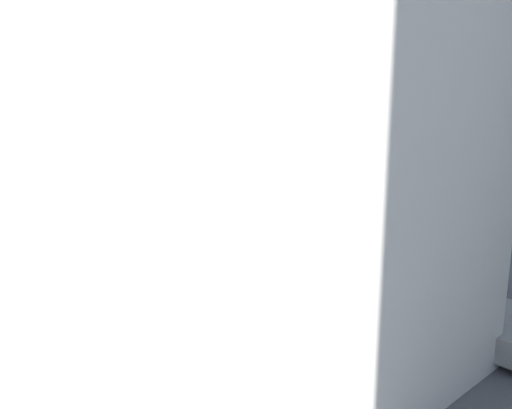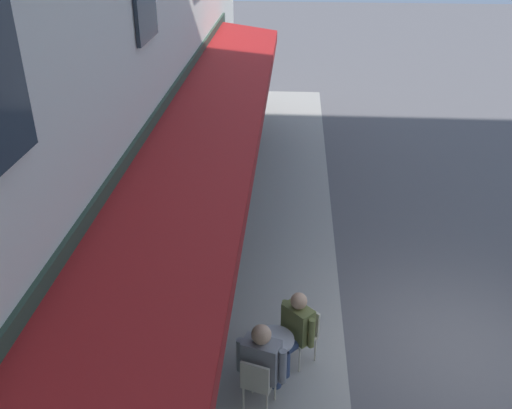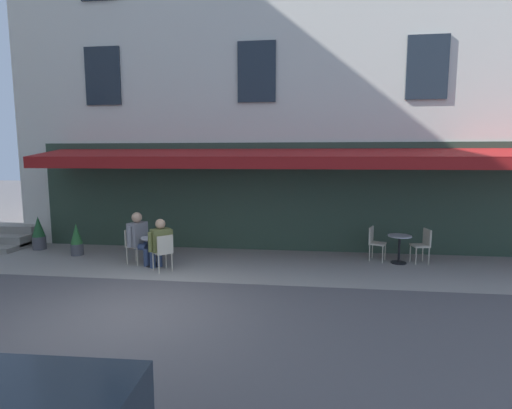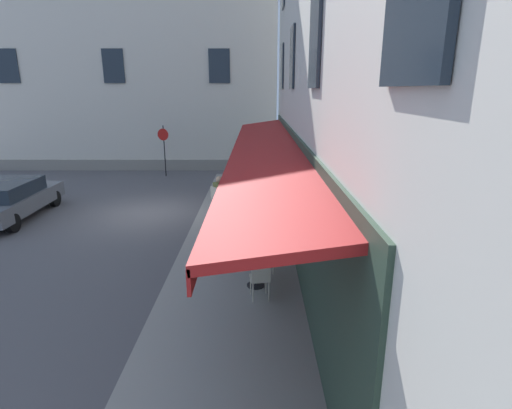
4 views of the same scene
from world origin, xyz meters
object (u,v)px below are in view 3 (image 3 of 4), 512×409
Objects in this scene: potted_plant_entrance_left at (39,233)px; potted_plant_by_steps at (77,240)px; seated_companion_in_olive at (160,242)px; cafe_table_mid_terrace at (399,245)px; seated_patron_in_grey at (140,237)px; cafe_chair_cream_by_window at (164,250)px; cafe_chair_cream_corner_left at (134,243)px; cafe_chair_cream_corner_right at (375,240)px; cafe_table_near_entrance at (153,247)px; cafe_chair_cream_kerbside at (423,243)px.

potted_plant_entrance_left reaches higher than potted_plant_by_steps.
potted_plant_by_steps is (2.87, -1.05, -0.24)m from seated_companion_in_olive.
potted_plant_by_steps is at bearing 1.59° from cafe_table_mid_terrace.
potted_plant_entrance_left is 1.10× the size of potted_plant_by_steps.
potted_plant_by_steps is at bearing -16.36° from seated_patron_in_grey.
cafe_chair_cream_corner_left is at bearing -30.85° from cafe_chair_cream_by_window.
cafe_chair_cream_corner_left is 2.05m from potted_plant_by_steps.
cafe_table_mid_terrace is at bearing -178.41° from potted_plant_by_steps.
cafe_chair_cream_corner_right is 0.67× the size of seated_patron_in_grey.
seated_companion_in_olive is 4.69m from potted_plant_entrance_left.
potted_plant_by_steps is (2.18, -0.64, -0.27)m from seated_patron_in_grey.
cafe_table_near_entrance is at bearing 163.08° from seated_patron_in_grey.
potted_plant_by_steps is at bearing 3.35° from cafe_chair_cream_corner_right.
potted_plant_entrance_left reaches higher than cafe_table_mid_terrace.
cafe_table_mid_terrace is 0.63m from cafe_chair_cream_kerbside.
cafe_chair_cream_by_window is 0.26m from seated_companion_in_olive.
cafe_chair_cream_corner_left is 0.28m from seated_patron_in_grey.
potted_plant_by_steps is (8.90, 0.25, -0.04)m from cafe_table_mid_terrace.
cafe_chair_cream_kerbside is (-6.94, -1.11, 0.06)m from cafe_table_near_entrance.
seated_companion_in_olive reaches higher than potted_plant_by_steps.
seated_patron_in_grey is (-0.21, 0.06, 0.17)m from cafe_chair_cream_corner_left.
seated_companion_in_olive is 3.07m from potted_plant_by_steps.
cafe_chair_cream_corner_left and cafe_chair_cream_kerbside have the same top height.
seated_companion_in_olive reaches higher than cafe_chair_cream_kerbside.
cafe_chair_cream_corner_left is at bearing -16.92° from cafe_table_near_entrance.
potted_plant_by_steps is at bearing -20.16° from seated_companion_in_olive.
cafe_table_near_entrance is at bearing -44.78° from cafe_chair_cream_by_window.
cafe_table_near_entrance is at bearing 9.05° from cafe_chair_cream_kerbside.
cafe_chair_cream_corner_left is (0.60, -0.18, 0.06)m from cafe_table_near_entrance.
cafe_chair_cream_by_window and cafe_chair_cream_corner_left have the same top height.
cafe_chair_cream_by_window is 5.55m from cafe_chair_cream_corner_right.
potted_plant_by_steps is (8.31, 0.49, -0.10)m from cafe_chair_cream_corner_right.
cafe_table_near_entrance is at bearing 162.86° from potted_plant_entrance_left.
cafe_chair_cream_corner_right is (-6.34, -1.06, 0.00)m from cafe_chair_cream_corner_left.
seated_companion_in_olive is (-0.90, 0.48, 0.14)m from cafe_chair_cream_corner_left.
potted_plant_entrance_left is at bearing -18.27° from potted_plant_by_steps.
cafe_table_mid_terrace is at bearing -172.48° from seated_patron_in_grey.
cafe_chair_cream_corner_left is 6.97m from cafe_table_mid_terrace.
seated_patron_in_grey is 1.06× the size of seated_companion_in_olive.
seated_companion_in_olive is at bearing 159.84° from potted_plant_by_steps.
cafe_chair_cream_corner_right is 6.24m from seated_patron_in_grey.
potted_plant_entrance_left is (4.12, -1.27, -0.00)m from cafe_table_near_entrance.
seated_patron_in_grey reaches higher than cafe_chair_cream_corner_right.
potted_plant_by_steps reaches higher than cafe_chair_cream_by_window.
cafe_table_mid_terrace is at bearing -166.11° from cafe_chair_cream_by_window.
cafe_chair_cream_corner_right is 9.85m from potted_plant_entrance_left.
potted_plant_entrance_left reaches higher than cafe_chair_cream_by_window.
cafe_chair_cream_corner_left reaches higher than cafe_table_mid_terrace.
cafe_table_near_entrance is 0.82× the size of cafe_chair_cream_corner_left.
potted_plant_entrance_left is (10.44, -0.26, -0.00)m from cafe_table_mid_terrace.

